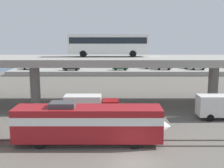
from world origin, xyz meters
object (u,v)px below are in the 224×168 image
Objects in this scene: parked_car_6 at (151,66)px; service_truck_west at (223,106)px; parked_car_1 at (29,66)px; parked_car_3 at (197,67)px; train_locomotive at (95,122)px; service_truck_east at (90,106)px; parked_car_5 at (71,68)px; parked_car_7 at (163,67)px; parked_car_0 at (191,66)px; parked_car_2 at (121,67)px; parked_car_4 at (31,67)px; transit_bus_on_overpass at (108,43)px.

service_truck_west is at bearing -86.11° from parked_car_6.
service_truck_west reaches higher than parked_car_1.
parked_car_3 is at bearing -12.13° from parked_car_6.
parked_car_1 is at bearing 112.49° from train_locomotive.
parked_car_1 is (-20.57, 44.19, 0.35)m from service_truck_east.
parked_car_5 is 1.04× the size of parked_car_7.
parked_car_1 is at bearing 162.68° from parked_car_5.
parked_car_2 is at bearing -170.62° from parked_car_0.
train_locomotive is 3.46× the size of parked_car_7.
parked_car_1 is 25.83m from parked_car_2.
service_truck_east is 1.53× the size of parked_car_4.
parked_car_5 is at bearing 162.68° from parked_car_1.
parked_car_0 is (22.87, 35.70, -7.34)m from transit_bus_on_overpass.
train_locomotive is 57.81m from parked_car_0.
parked_car_5 is at bearing -170.16° from parked_car_6.
service_truck_east is at bearing 180.00° from service_truck_west.
parked_car_6 is at bearing -160.32° from parked_car_2.
parked_car_3 is (24.85, 49.86, -0.21)m from train_locomotive.
parked_car_0 is 8.74m from parked_car_7.
parked_car_0 is 45.62m from parked_car_1.
parked_car_2 is 24.66m from parked_car_4.
parked_car_1 is (-45.62, -0.12, -0.00)m from parked_car_0.
parked_car_6 is (-3.00, 44.15, 0.35)m from service_truck_west.
parked_car_3 and parked_car_7 have the same top height.
parked_car_4 is 1.01× the size of parked_car_7.
transit_bus_on_overpass is 11.75m from service_truck_east.
parked_car_0 is at bearing 65.61° from train_locomotive.
train_locomotive is 1.26× the size of transit_bus_on_overpass.
train_locomotive is at bearing -81.95° from service_truck_east.
service_truck_west is 1.53× the size of parked_car_4.
parked_car_3 is 0.96× the size of parked_car_7.
service_truck_west is (15.65, 8.34, -0.56)m from train_locomotive.
transit_bus_on_overpass is at bearing -122.65° from parked_car_0.
transit_bus_on_overpass is at bearing -113.95° from parked_car_7.
parked_car_4 is (0.99, -2.24, 0.00)m from parked_car_1.
parked_car_0 and parked_car_5 have the same top height.
service_truck_east is at bearing 82.96° from parked_car_2.
parked_car_1 is at bearing 175.87° from parked_car_7.
parked_car_0 is 33.47m from parked_car_5.
parked_car_1 is at bearing -57.41° from transit_bus_on_overpass.
parked_car_3 is (46.60, -2.66, 0.00)m from parked_car_1.
parked_car_3 is at bearing -178.59° from parked_car_2.
parked_car_6 is (22.02, 3.82, -0.00)m from parked_car_5.
parked_car_4 is 11.51m from parked_car_5.
parked_car_7 is (16.78, 41.49, 0.35)m from service_truck_east.
parked_car_4 is at bearing -176.97° from parked_car_0.
parked_car_0 is at bearing 109.39° from parked_car_3.
parked_car_5 is (-8.18, 40.33, 0.35)m from service_truck_east.
transit_bus_on_overpass reaches higher than parked_car_5.
parked_car_2 is 0.96× the size of parked_car_7.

